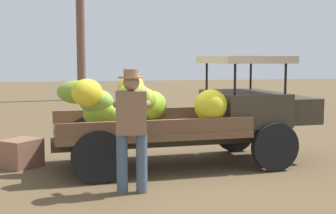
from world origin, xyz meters
name	(u,v)px	position (x,y,z in m)	size (l,w,h in m)	color
ground_plane	(190,167)	(0.00, 0.00, 0.00)	(60.00, 60.00, 0.00)	brown
truck	(194,112)	(0.12, 0.21, 0.89)	(4.54, 1.99, 1.83)	#3A3327
farmer	(132,123)	(-1.11, -1.22, 0.94)	(0.52, 0.48, 1.65)	#465A72
wooden_crate	(21,153)	(-2.74, 0.62, 0.23)	(0.58, 0.50, 0.46)	#8C5C48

